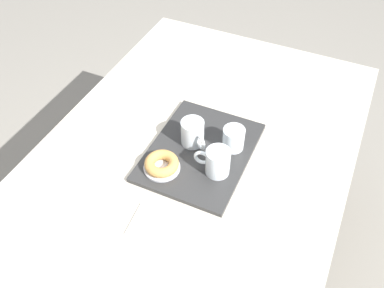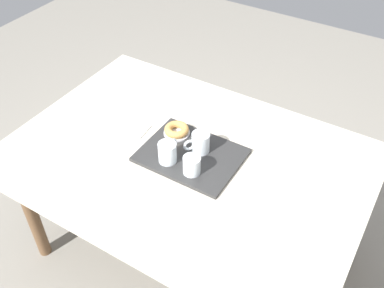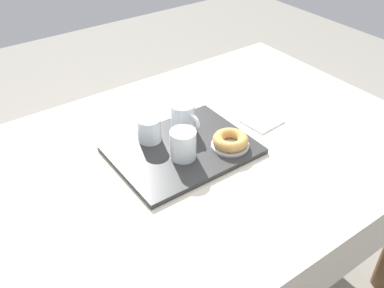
% 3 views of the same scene
% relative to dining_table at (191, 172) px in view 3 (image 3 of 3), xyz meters
% --- Properties ---
extents(dining_table, '(1.54, 1.02, 0.74)m').
position_rel_dining_table_xyz_m(dining_table, '(0.00, 0.00, 0.00)').
color(dining_table, beige).
rests_on(dining_table, ground).
extents(serving_tray, '(0.42, 0.33, 0.02)m').
position_rel_dining_table_xyz_m(serving_tray, '(0.02, -0.02, 0.09)').
color(serving_tray, '#2D2D2D').
rests_on(serving_tray, dining_table).
extents(tea_mug_left, '(0.09, 0.11, 0.09)m').
position_rel_dining_table_xyz_m(tea_mug_left, '(0.04, 0.02, 0.14)').
color(tea_mug_left, white).
rests_on(tea_mug_left, serving_tray).
extents(tea_mug_right, '(0.08, 0.12, 0.09)m').
position_rel_dining_table_xyz_m(tea_mug_right, '(-0.04, -0.11, 0.14)').
color(tea_mug_right, white).
rests_on(tea_mug_right, serving_tray).
extents(water_glass_near, '(0.07, 0.07, 0.08)m').
position_rel_dining_table_xyz_m(water_glass_near, '(0.08, -0.11, 0.13)').
color(water_glass_near, white).
rests_on(water_glass_near, serving_tray).
extents(donut_plate_left, '(0.12, 0.12, 0.01)m').
position_rel_dining_table_xyz_m(donut_plate_left, '(-0.11, 0.06, 0.10)').
color(donut_plate_left, silver).
rests_on(donut_plate_left, serving_tray).
extents(sugar_donut_left, '(0.11, 0.11, 0.03)m').
position_rel_dining_table_xyz_m(sugar_donut_left, '(-0.11, 0.06, 0.12)').
color(sugar_donut_left, tan).
rests_on(sugar_donut_left, donut_plate_left).
extents(paper_napkin, '(0.13, 0.12, 0.01)m').
position_rel_dining_table_xyz_m(paper_napkin, '(-0.30, 0.00, 0.08)').
color(paper_napkin, white).
rests_on(paper_napkin, dining_table).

